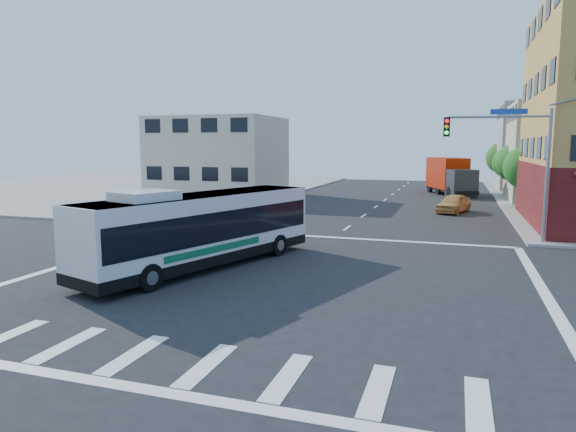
% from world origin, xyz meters
% --- Properties ---
extents(ground, '(120.00, 120.00, 0.00)m').
position_xyz_m(ground, '(0.00, 0.00, 0.00)').
color(ground, black).
rests_on(ground, ground).
extents(sidewalk_nw, '(50.00, 50.00, 0.15)m').
position_xyz_m(sidewalk_nw, '(-35.00, 35.00, 0.07)').
color(sidewalk_nw, gray).
rests_on(sidewalk_nw, ground).
extents(building_east_far, '(12.06, 10.06, 10.00)m').
position_xyz_m(building_east_far, '(16.98, 47.98, 5.01)').
color(building_east_far, '#989893').
rests_on(building_east_far, ground).
extents(building_west, '(12.06, 10.06, 8.00)m').
position_xyz_m(building_west, '(-17.02, 29.98, 4.01)').
color(building_west, '#C0B39F').
rests_on(building_west, ground).
extents(signal_mast_ne, '(7.91, 1.13, 8.07)m').
position_xyz_m(signal_mast_ne, '(9.08, 10.62, 4.98)').
color(signal_mast_ne, gray).
rests_on(signal_mast_ne, ground).
extents(street_tree_a, '(3.60, 3.60, 5.53)m').
position_xyz_m(street_tree_a, '(11.90, 27.92, 3.59)').
color(street_tree_a, '#351F13').
rests_on(street_tree_a, ground).
extents(street_tree_b, '(3.80, 3.80, 5.79)m').
position_xyz_m(street_tree_b, '(11.90, 35.92, 3.75)').
color(street_tree_b, '#351F13').
rests_on(street_tree_b, ground).
extents(street_tree_c, '(3.40, 3.40, 5.29)m').
position_xyz_m(street_tree_c, '(11.90, 43.92, 3.46)').
color(street_tree_c, '#351F13').
rests_on(street_tree_c, ground).
extents(street_tree_d, '(4.00, 4.00, 6.03)m').
position_xyz_m(street_tree_d, '(11.90, 51.92, 3.88)').
color(street_tree_d, '#351F13').
rests_on(street_tree_d, ground).
extents(transit_bus, '(6.01, 11.84, 3.45)m').
position_xyz_m(transit_bus, '(-3.67, 0.80, 1.69)').
color(transit_bus, black).
rests_on(transit_bus, ground).
extents(box_truck, '(5.47, 8.89, 3.86)m').
position_xyz_m(box_truck, '(5.79, 38.23, 1.87)').
color(box_truck, '#232328').
rests_on(box_truck, ground).
extents(parked_car, '(2.94, 4.55, 1.44)m').
position_xyz_m(parked_car, '(6.27, 22.98, 0.72)').
color(parked_car, tan).
rests_on(parked_car, ground).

